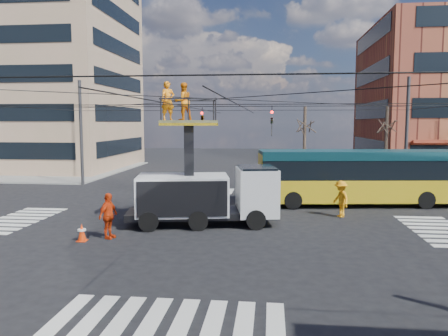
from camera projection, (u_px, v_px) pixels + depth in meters
ground at (218, 225)px, 20.64m from camera, size 120.00×120.00×0.00m
sidewalk_nw at (35, 170)px, 43.64m from camera, size 18.00×18.00×0.12m
crosswalks at (218, 225)px, 20.64m from camera, size 22.40×22.40×0.02m
building_tower at (35, 24)px, 45.12m from camera, size 18.06×16.06×30.00m
overhead_network at (217, 134)px, 20.60m from camera, size 24.24×24.24×8.00m
tree_a at (305, 125)px, 32.98m from camera, size 2.00×2.00×6.00m
tree_b at (387, 125)px, 32.34m from camera, size 2.00×2.00×6.00m
utility_truck at (206, 180)px, 20.51m from camera, size 7.30×3.62×6.66m
city_bus at (358, 176)px, 25.40m from camera, size 11.74×3.95×3.20m
traffic_cone at (82, 232)px, 17.77m from camera, size 0.36×0.36×0.72m
worker_ground at (108, 216)px, 18.13m from camera, size 0.76×1.21×1.91m
flagger at (341, 199)px, 22.27m from camera, size 1.11×1.38×1.87m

